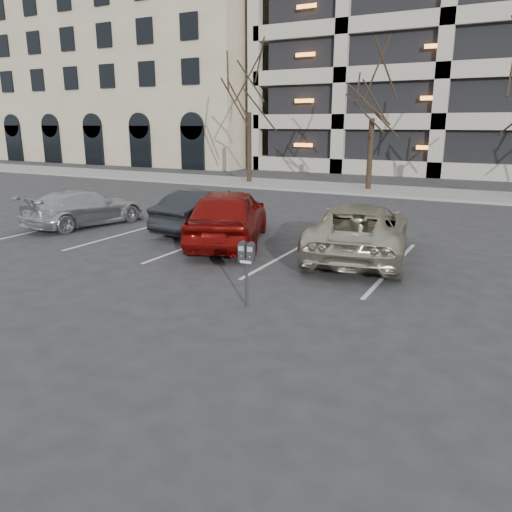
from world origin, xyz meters
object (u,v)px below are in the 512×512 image
car_dark (208,210)px  car_silver (85,208)px  tree_b (375,71)px  suv_silver (360,231)px  tree_a (249,66)px  parking_meter (247,258)px  car_red (228,216)px

car_dark → car_silver: 4.38m
tree_b → suv_silver: 14.49m
tree_a → suv_silver: size_ratio=1.64×
tree_a → car_silver: tree_a is taller
parking_meter → car_red: (-2.95, 4.28, -0.14)m
tree_a → car_dark: (5.12, -12.20, -5.74)m
car_dark → parking_meter: bearing=133.9°
tree_b → car_dark: (-1.88, -12.20, -5.16)m
suv_silver → car_dark: size_ratio=1.32×
tree_a → car_red: tree_a is taller
parking_meter → car_silver: (-8.65, 4.32, -0.35)m
car_silver → car_dark: bearing=-153.0°
suv_silver → tree_a: bearing=-62.3°
tree_b → car_red: size_ratio=1.68×
car_red → car_dark: size_ratio=1.17×
car_dark → car_silver: (-4.21, -1.19, -0.07)m
suv_silver → car_red: bearing=-6.0°
suv_silver → car_red: 3.78m
tree_a → suv_silver: tree_a is taller
parking_meter → tree_a: bearing=111.1°
suv_silver → car_dark: bearing=-20.6°
suv_silver → parking_meter: bearing=69.2°
tree_a → tree_b: size_ratio=1.10×
tree_a → parking_meter: bearing=-61.6°
car_silver → parking_meter: bearing=164.7°
car_silver → tree_b: bearing=-103.2°
suv_silver → car_dark: suv_silver is taller
parking_meter → tree_b: bearing=91.0°
tree_a → car_dark: size_ratio=2.16×
parking_meter → car_dark: 7.08m
tree_a → car_silver: bearing=-86.1°
parking_meter → car_dark: bearing=121.6°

